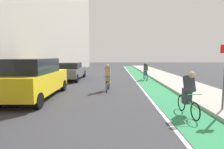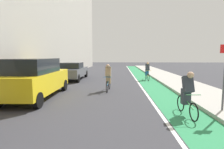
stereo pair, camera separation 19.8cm
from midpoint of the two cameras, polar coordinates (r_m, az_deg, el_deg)
The scene contains 9 objects.
ground_plane at distance 14.17m, azimuth -2.50°, elevation -2.37°, with size 84.92×84.92×0.00m, color #38383D.
bike_lane_paint at distance 16.32m, azimuth 10.00°, elevation -1.32°, with size 1.60×38.60×0.00m, color #2D8451.
lane_divider_stripe at distance 16.21m, azimuth 6.86°, elevation -1.32°, with size 0.12×38.60×0.00m, color white.
sidewalk_right at distance 16.80m, azimuth 17.51°, elevation -1.07°, with size 2.84×38.60×0.14m, color #A8A59E.
parked_suv_yellow_cab at distance 9.35m, azimuth -24.59°, elevation -1.08°, with size 1.99×4.75×1.98m.
parked_sedan_gray at distance 15.70m, azimuth -13.86°, elevation 1.18°, with size 1.99×4.72×1.53m.
cyclist_mid at distance 6.64m, azimuth 23.23°, elevation -5.69°, with size 0.48×1.66×1.59m.
cyclist_trailing at distance 10.32m, azimuth -1.95°, elevation -1.04°, with size 0.48×1.74×1.63m.
cyclist_far at distance 15.35m, azimuth 10.73°, elevation 1.21°, with size 0.48×1.67×1.59m.
Camera 1 is at (0.79, 1.31, 2.11)m, focal length 27.52 mm.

